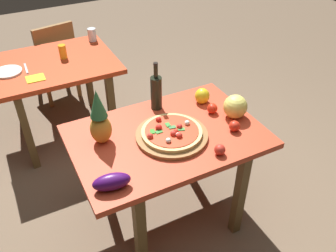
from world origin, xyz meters
The scene contains 19 objects.
ground_plane centered at (0.00, 0.00, 0.00)m, with size 10.00×10.00×0.00m, color brown.
display_table centered at (0.00, 0.00, 0.64)m, with size 1.18×0.80×0.74m.
background_table centered at (-0.41, 1.31, 0.63)m, with size 1.02×0.81×0.74m.
dining_chair centered at (-0.30, 1.94, 0.48)m, with size 0.47×0.47×0.85m.
pizza_board centered at (0.01, -0.04, 0.75)m, with size 0.45×0.45×0.03m, color brown.
pizza centered at (0.01, -0.04, 0.78)m, with size 0.37×0.37×0.06m.
wine_bottle centered at (0.07, 0.29, 0.87)m, with size 0.08×0.08×0.34m.
pineapple_left centered at (-0.38, 0.12, 0.90)m, with size 0.13×0.13×0.36m.
melon centered at (0.48, -0.04, 0.82)m, with size 0.16×0.16×0.16m, color #E2D661.
bell_pepper centered at (0.38, 0.21, 0.79)m, with size 0.10×0.10×0.11m, color yellow.
eggplant centered at (-0.46, -0.27, 0.78)m, with size 0.20×0.09×0.09m, color #3E0F56.
tomato_near_board centered at (0.39, -0.16, 0.77)m, with size 0.07×0.07×0.07m, color red.
tomato_by_bottle centered at (0.37, 0.07, 0.77)m, with size 0.07×0.07×0.07m, color red.
tomato_at_corner centered at (0.18, -0.31, 0.77)m, with size 0.07×0.07×0.07m, color red.
drinking_glass_juice centered at (-0.31, 1.34, 0.80)m, with size 0.06×0.06×0.12m, color orange.
drinking_glass_water centered at (0.02, 1.58, 0.80)m, with size 0.08×0.08×0.12m, color silver.
dinner_plate centered at (-0.77, 1.29, 0.75)m, with size 0.22×0.22×0.02m, color white.
knife_utensil centered at (-0.63, 1.29, 0.74)m, with size 0.02×0.18×0.01m, color silver.
napkin_folded centered at (-0.59, 1.09, 0.74)m, with size 0.14×0.12×0.01m, color yellow.
Camera 1 is at (-0.79, -1.55, 2.11)m, focal length 38.17 mm.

